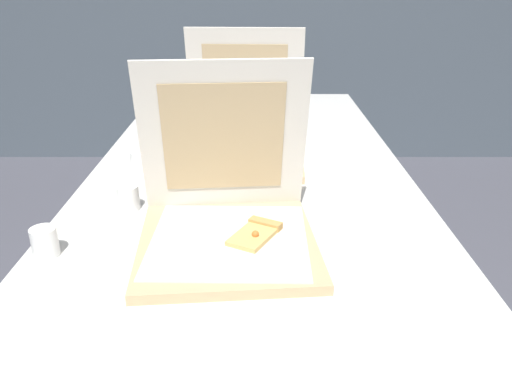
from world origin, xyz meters
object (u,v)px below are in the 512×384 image
(table, at_px, (249,200))
(pizza_box_front, at_px, (228,220))
(pizza_box_middle, at_px, (244,140))
(cup_white_near_left, at_px, (45,242))
(cup_white_near_center, at_px, (129,198))
(cup_white_mid, at_px, (140,162))

(table, xyz_separation_m, pizza_box_front, (-0.04, -0.32, 0.10))
(pizza_box_front, xyz_separation_m, pizza_box_middle, (0.02, 0.57, 0.00))
(cup_white_near_left, bearing_deg, pizza_box_middle, 57.04)
(pizza_box_front, height_order, cup_white_near_center, pizza_box_front)
(pizza_box_middle, xyz_separation_m, cup_white_near_center, (-0.28, -0.40, -0.03))
(pizza_box_middle, height_order, cup_white_near_left, pizza_box_middle)
(cup_white_mid, bearing_deg, table, -19.00)
(table, height_order, cup_white_near_left, cup_white_near_left)
(pizza_box_front, bearing_deg, table, 77.68)
(table, bearing_deg, cup_white_near_left, -138.46)
(pizza_box_front, height_order, cup_white_near_left, pizza_box_front)
(cup_white_near_center, relative_size, cup_white_near_left, 1.00)
(pizza_box_front, relative_size, cup_white_near_left, 6.49)
(pizza_box_middle, height_order, cup_white_mid, pizza_box_middle)
(table, relative_size, cup_white_near_left, 36.84)
(pizza_box_front, relative_size, cup_white_near_center, 6.49)
(table, xyz_separation_m, pizza_box_middle, (-0.02, 0.25, 0.10))
(pizza_box_front, distance_m, cup_white_near_left, 0.39)
(cup_white_near_left, bearing_deg, table, 41.54)
(cup_white_mid, relative_size, cup_white_near_left, 1.00)
(table, bearing_deg, pizza_box_front, -97.43)
(cup_white_near_center, bearing_deg, pizza_box_middle, 54.68)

